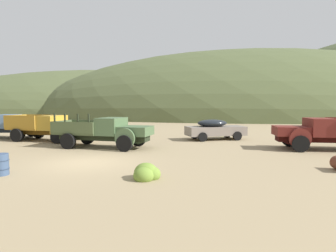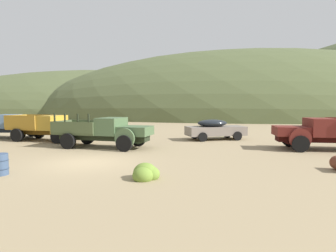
# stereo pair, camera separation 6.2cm
# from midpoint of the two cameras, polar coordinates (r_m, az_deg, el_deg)

# --- Properties ---
(ground_plane) EXTENTS (300.00, 300.00, 0.00)m
(ground_plane) POSITION_cam_midpoint_polar(r_m,az_deg,el_deg) (13.92, -15.91, -7.06)
(ground_plane) COLOR #998460
(hill_center) EXTENTS (110.93, 71.00, 25.74)m
(hill_center) POSITION_cam_midpoint_polar(r_m,az_deg,el_deg) (93.27, -13.37, 2.64)
(hill_center) COLOR #4C5633
(hill_center) RESTS_ON ground
(hill_far_left) EXTENTS (103.97, 63.69, 30.33)m
(hill_far_left) POSITION_cam_midpoint_polar(r_m,az_deg,el_deg) (72.88, 16.16, 2.12)
(hill_far_left) COLOR #4C5633
(hill_far_left) RESTS_ON ground
(truck_chalk_blue) EXTENTS (6.62, 2.96, 1.89)m
(truck_chalk_blue) POSITION_cam_midpoint_polar(r_m,az_deg,el_deg) (26.17, -29.68, 0.06)
(truck_chalk_blue) COLOR #262D39
(truck_chalk_blue) RESTS_ON ground
(truck_mustard) EXTENTS (5.94, 3.45, 1.91)m
(truck_mustard) POSITION_cam_midpoint_polar(r_m,az_deg,el_deg) (22.72, -22.40, -0.24)
(truck_mustard) COLOR #593D12
(truck_mustard) RESTS_ON ground
(truck_weathered_green) EXTENTS (6.40, 3.46, 2.16)m
(truck_weathered_green) POSITION_cam_midpoint_polar(r_m,az_deg,el_deg) (18.01, -11.50, -1.16)
(truck_weathered_green) COLOR #232B1B
(truck_weathered_green) RESTS_ON ground
(car_primer_gray) EXTENTS (5.00, 2.99, 1.57)m
(car_primer_gray) POSITION_cam_midpoint_polar(r_m,az_deg,el_deg) (22.14, 9.95, -0.60)
(car_primer_gray) COLOR slate
(car_primer_gray) RESTS_ON ground
(truck_oxblood) EXTENTS (6.46, 2.89, 1.91)m
(truck_oxblood) POSITION_cam_midpoint_polar(r_m,az_deg,el_deg) (19.22, 28.71, -1.23)
(truck_oxblood) COLOR black
(truck_oxblood) RESTS_ON ground
(oil_drum_foreground) EXTENTS (0.64, 0.64, 0.83)m
(oil_drum_foreground) POSITION_cam_midpoint_polar(r_m,az_deg,el_deg) (12.75, -30.62, -6.67)
(oil_drum_foreground) COLOR #384C6B
(oil_drum_foreground) RESTS_ON ground
(bush_near_barrel) EXTENTS (1.04, 0.80, 0.81)m
(bush_near_barrel) POSITION_cam_midpoint_polar(r_m,az_deg,el_deg) (24.62, 10.00, -1.49)
(bush_near_barrel) COLOR #4C8438
(bush_near_barrel) RESTS_ON ground
(bush_lone_scrub) EXTENTS (0.99, 0.99, 0.75)m
(bush_lone_scrub) POSITION_cam_midpoint_polar(r_m,az_deg,el_deg) (10.52, -4.33, -9.59)
(bush_lone_scrub) COLOR olive
(bush_lone_scrub) RESTS_ON ground
(bush_front_left) EXTENTS (0.68, 0.67, 0.61)m
(bush_front_left) POSITION_cam_midpoint_polar(r_m,az_deg,el_deg) (25.80, 29.41, -1.87)
(bush_front_left) COLOR olive
(bush_front_left) RESTS_ON ground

